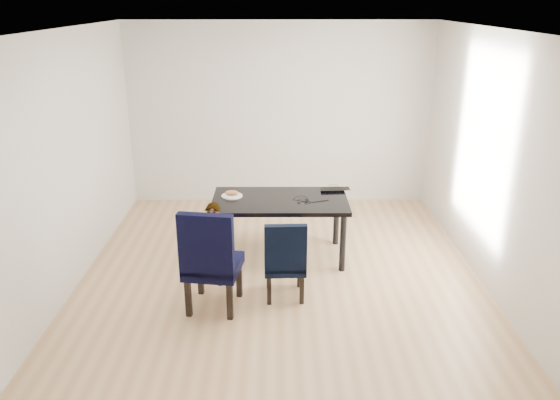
{
  "coord_description": "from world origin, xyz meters",
  "views": [
    {
      "loc": [
        -0.02,
        -5.55,
        2.98
      ],
      "look_at": [
        0.0,
        0.2,
        0.85
      ],
      "focal_mm": 35.0,
      "sensor_mm": 36.0,
      "label": 1
    }
  ],
  "objects_px": {
    "dining_table": "(280,228)",
    "laptop": "(334,188)",
    "chair_left": "(213,257)",
    "plate": "(232,196)",
    "child": "(214,244)",
    "chair_right": "(285,258)"
  },
  "relations": [
    {
      "from": "dining_table",
      "to": "plate",
      "type": "bearing_deg",
      "value": 170.45
    },
    {
      "from": "laptop",
      "to": "child",
      "type": "bearing_deg",
      "value": 31.5
    },
    {
      "from": "dining_table",
      "to": "child",
      "type": "distance_m",
      "value": 0.97
    },
    {
      "from": "dining_table",
      "to": "chair_left",
      "type": "height_order",
      "value": "chair_left"
    },
    {
      "from": "dining_table",
      "to": "chair_left",
      "type": "bearing_deg",
      "value": -120.47
    },
    {
      "from": "plate",
      "to": "laptop",
      "type": "bearing_deg",
      "value": 11.4
    },
    {
      "from": "dining_table",
      "to": "chair_left",
      "type": "distance_m",
      "value": 1.34
    },
    {
      "from": "chair_left",
      "to": "plate",
      "type": "relative_size",
      "value": 4.37
    },
    {
      "from": "dining_table",
      "to": "laptop",
      "type": "relative_size",
      "value": 4.44
    },
    {
      "from": "chair_left",
      "to": "laptop",
      "type": "height_order",
      "value": "chair_left"
    },
    {
      "from": "dining_table",
      "to": "chair_right",
      "type": "relative_size",
      "value": 1.81
    },
    {
      "from": "chair_right",
      "to": "laptop",
      "type": "bearing_deg",
      "value": 61.86
    },
    {
      "from": "dining_table",
      "to": "laptop",
      "type": "height_order",
      "value": "laptop"
    },
    {
      "from": "dining_table",
      "to": "laptop",
      "type": "bearing_deg",
      "value": 27.24
    },
    {
      "from": "chair_left",
      "to": "child",
      "type": "bearing_deg",
      "value": 103.52
    },
    {
      "from": "child",
      "to": "laptop",
      "type": "height_order",
      "value": "child"
    },
    {
      "from": "laptop",
      "to": "plate",
      "type": "bearing_deg",
      "value": 7.34
    },
    {
      "from": "chair_left",
      "to": "laptop",
      "type": "relative_size",
      "value": 3.06
    },
    {
      "from": "chair_right",
      "to": "plate",
      "type": "distance_m",
      "value": 1.24
    },
    {
      "from": "chair_left",
      "to": "chair_right",
      "type": "bearing_deg",
      "value": 24.32
    },
    {
      "from": "chair_left",
      "to": "dining_table",
      "type": "bearing_deg",
      "value": 67.59
    },
    {
      "from": "dining_table",
      "to": "chair_right",
      "type": "height_order",
      "value": "chair_right"
    }
  ]
}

